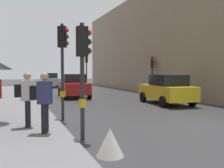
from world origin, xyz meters
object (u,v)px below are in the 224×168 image
at_px(traffic_light_mid_street, 152,68).
at_px(traffic_light_near_right, 63,54).
at_px(traffic_light_near_left, 83,60).
at_px(car_silver_hatchback, 50,80).
at_px(car_red_sedan, 74,86).
at_px(traffic_light_far_median, 87,65).
at_px(car_yellow_taxi, 167,90).
at_px(pedestrian_with_grey_backpack, 43,99).
at_px(warning_sign_triangle, 110,142).
at_px(pedestrian_with_black_backpack, 26,96).

distance_m(traffic_light_mid_street, traffic_light_near_right, 12.15).
height_order(traffic_light_near_left, car_silver_hatchback, traffic_light_near_left).
distance_m(traffic_light_near_right, car_red_sedan, 9.30).
height_order(traffic_light_far_median, traffic_light_near_right, traffic_light_near_right).
bearing_deg(car_yellow_taxi, traffic_light_near_right, -157.34).
relative_size(car_yellow_taxi, car_red_sedan, 1.01).
height_order(car_yellow_taxi, car_silver_hatchback, same).
xyz_separation_m(traffic_light_far_median, traffic_light_mid_street, (3.53, -7.60, -0.43)).
distance_m(traffic_light_mid_street, car_yellow_taxi, 6.11).
bearing_deg(traffic_light_mid_street, pedestrian_with_grey_backpack, -132.06).
bearing_deg(warning_sign_triangle, pedestrian_with_grey_backpack, 119.84).
relative_size(traffic_light_near_left, car_silver_hatchback, 0.78).
distance_m(car_red_sedan, pedestrian_with_grey_backpack, 11.96).
distance_m(car_yellow_taxi, pedestrian_with_black_backpack, 9.25).
distance_m(traffic_light_near_left, car_silver_hatchback, 25.37).
distance_m(car_yellow_taxi, car_red_sedan, 7.41).
bearing_deg(traffic_light_mid_street, warning_sign_triangle, -123.25).
bearing_deg(warning_sign_triangle, car_red_sedan, 81.05).
xyz_separation_m(traffic_light_near_left, car_red_sedan, (2.36, 12.02, -1.41)).
height_order(traffic_light_near_right, pedestrian_with_grey_backpack, traffic_light_near_right).
bearing_deg(car_yellow_taxi, traffic_light_near_left, -138.06).
xyz_separation_m(car_yellow_taxi, warning_sign_triangle, (-6.44, -7.62, -0.55)).
relative_size(car_yellow_taxi, warning_sign_triangle, 6.65).
bearing_deg(car_yellow_taxi, traffic_light_mid_street, 68.50).
relative_size(traffic_light_far_median, car_yellow_taxi, 0.88).
relative_size(car_yellow_taxi, car_silver_hatchback, 1.02).
bearing_deg(pedestrian_with_black_backpack, traffic_light_near_right, 47.34).
height_order(car_yellow_taxi, pedestrian_with_black_backpack, pedestrian_with_black_backpack).
distance_m(traffic_light_near_right, car_silver_hatchback, 22.22).
xyz_separation_m(car_silver_hatchback, car_red_sedan, (0.05, -13.20, 0.00)).
height_order(car_yellow_taxi, car_red_sedan, same).
xyz_separation_m(car_yellow_taxi, car_silver_hatchback, (-4.35, 19.24, 0.00)).
bearing_deg(traffic_light_near_right, traffic_light_near_left, -89.90).
xyz_separation_m(traffic_light_far_median, traffic_light_near_right, (-5.31, -15.93, 0.02)).
height_order(car_red_sedan, pedestrian_with_grey_backpack, pedestrian_with_grey_backpack).
relative_size(traffic_light_near_right, car_silver_hatchback, 0.91).
xyz_separation_m(traffic_light_near_right, car_silver_hatchback, (2.31, 22.02, -1.78)).
distance_m(car_silver_hatchback, pedestrian_with_black_backpack, 23.93).
distance_m(car_red_sedan, warning_sign_triangle, 13.84).
relative_size(traffic_light_near_left, car_red_sedan, 0.77).
xyz_separation_m(traffic_light_mid_street, car_yellow_taxi, (-2.18, -5.54, -1.33)).
xyz_separation_m(traffic_light_mid_street, car_silver_hatchback, (-6.53, 13.70, -1.33)).
height_order(traffic_light_mid_street, warning_sign_triangle, traffic_light_mid_street).
height_order(traffic_light_near_right, car_yellow_taxi, traffic_light_near_right).
relative_size(car_silver_hatchback, car_red_sedan, 0.99).
bearing_deg(pedestrian_with_black_backpack, traffic_light_near_left, -46.97).
bearing_deg(car_red_sedan, traffic_light_mid_street, -4.38).
distance_m(traffic_light_near_right, pedestrian_with_black_backpack, 2.65).
bearing_deg(pedestrian_with_black_backpack, car_silver_hatchback, 80.88).
distance_m(traffic_light_near_left, warning_sign_triangle, 2.57).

